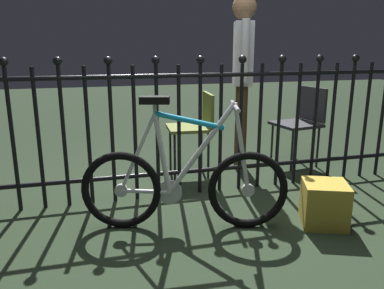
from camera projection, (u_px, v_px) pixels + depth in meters
ground_plane at (213, 219)px, 2.92m from camera, size 20.00×20.00×0.00m
iron_fence at (185, 123)px, 3.28m from camera, size 4.42×0.07×1.24m
bicycle at (184, 184)px, 2.72m from camera, size 1.43×0.50×0.95m
chair_charcoal at (302, 118)px, 4.17m from camera, size 0.50×0.50×0.84m
chair_olive at (196, 124)px, 3.83m from camera, size 0.45×0.44×0.82m
person_visitor at (243, 67)px, 3.91m from camera, size 0.26×0.46×1.75m
display_crate at (324, 204)px, 2.81m from camera, size 0.40×0.40×0.32m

